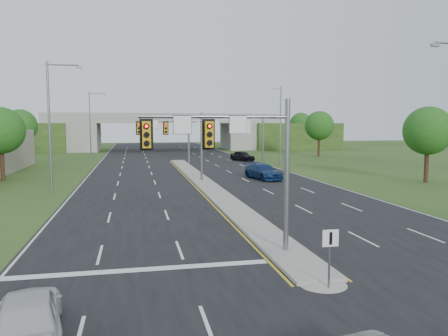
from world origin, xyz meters
TOP-DOWN VIEW (x-y plane):
  - ground at (0.00, 0.00)m, footprint 240.00×240.00m
  - road at (0.00, 35.00)m, footprint 24.00×160.00m
  - median at (0.00, 23.00)m, footprint 2.00×54.00m
  - median_nose at (0.00, -4.00)m, footprint 2.00×2.00m
  - lane_markings at (-0.60, 28.91)m, footprint 23.72×160.00m
  - signal_mast_near at (-2.26, -0.07)m, footprint 6.62×0.60m
  - signal_mast_far at (-2.26, 24.93)m, footprint 6.62×0.60m
  - keep_right_sign at (0.00, -4.53)m, footprint 0.60×0.13m
  - sign_gantry at (6.68, 44.92)m, footprint 11.58×0.44m
  - overpass at (0.00, 80.00)m, footprint 80.00×14.00m
  - lightpole_l_mid at (-13.30, 20.00)m, footprint 2.85×0.25m
  - lightpole_l_far at (-13.30, 55.00)m, footprint 2.85×0.25m
  - lightpole_r_far at (13.30, 40.00)m, footprint 2.85×0.25m
  - tree_l_near at (-20.00, 30.00)m, footprint 4.80×4.80m
  - tree_l_mid at (-24.00, 55.00)m, footprint 5.20×5.20m
  - tree_r_near at (22.00, 20.00)m, footprint 4.80×4.80m
  - tree_r_mid at (26.00, 55.00)m, footprint 5.20×5.20m
  - tree_back_b at (-24.00, 94.00)m, footprint 5.60×5.60m
  - tree_back_c at (24.00, 94.00)m, footprint 5.60×5.60m
  - tree_back_d at (38.00, 94.00)m, footprint 6.00×6.00m
  - car_white at (-9.59, -6.25)m, footprint 2.41×4.54m
  - car_far_b at (6.74, 25.81)m, footprint 3.40×5.91m
  - car_far_c at (10.19, 48.53)m, footprint 3.60×4.93m

SIDE VIEW (x-z plane):
  - ground at x=0.00m, z-range 0.00..0.00m
  - road at x=0.00m, z-range 0.00..0.02m
  - lane_markings at x=-0.60m, z-range 0.02..0.03m
  - median at x=0.00m, z-range 0.02..0.18m
  - median_nose at x=0.00m, z-range 0.02..0.18m
  - car_white at x=-9.59m, z-range 0.02..1.49m
  - car_far_c at x=10.19m, z-range 0.02..1.58m
  - car_far_b at x=6.74m, z-range 0.02..1.63m
  - keep_right_sign at x=0.00m, z-range 0.42..2.62m
  - overpass at x=0.00m, z-range -0.50..7.60m
  - signal_mast_near at x=-2.26m, z-range 1.23..8.23m
  - signal_mast_far at x=-2.26m, z-range 1.23..8.23m
  - tree_l_near at x=-20.00m, z-range 1.38..8.98m
  - tree_r_near at x=22.00m, z-range 1.38..8.98m
  - sign_gantry at x=6.68m, z-range 1.90..8.58m
  - tree_l_mid at x=-24.00m, z-range 1.44..9.57m
  - tree_r_mid at x=26.00m, z-range 1.44..9.57m
  - tree_back_b at x=-24.00m, z-range 1.35..9.67m
  - tree_back_c at x=24.00m, z-range 1.35..9.67m
  - tree_back_d at x=38.00m, z-range 1.41..10.26m
  - lightpole_l_mid at x=-13.30m, z-range 0.60..11.60m
  - lightpole_l_far at x=-13.30m, z-range 0.60..11.60m
  - lightpole_r_far at x=13.30m, z-range 0.60..11.60m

